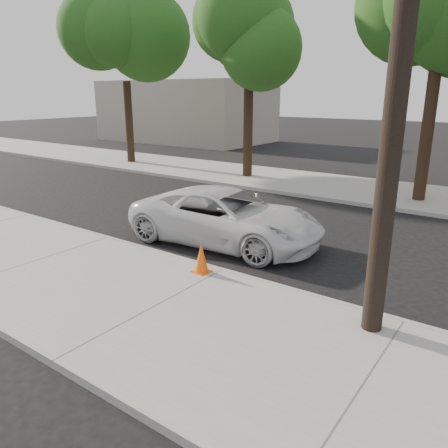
# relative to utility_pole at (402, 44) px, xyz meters

# --- Properties ---
(ground) EXTENTS (120.00, 120.00, 0.00)m
(ground) POSITION_rel_utility_pole_xyz_m (-3.60, 2.70, -4.70)
(ground) COLOR black
(ground) RESTS_ON ground
(near_sidewalk) EXTENTS (90.00, 4.40, 0.15)m
(near_sidewalk) POSITION_rel_utility_pole_xyz_m (-3.60, -1.60, -4.62)
(near_sidewalk) COLOR gray
(near_sidewalk) RESTS_ON ground
(far_sidewalk) EXTENTS (90.00, 5.00, 0.15)m
(far_sidewalk) POSITION_rel_utility_pole_xyz_m (-3.60, 11.20, -4.62)
(far_sidewalk) COLOR gray
(far_sidewalk) RESTS_ON ground
(curb_near) EXTENTS (90.00, 0.12, 0.16)m
(curb_near) POSITION_rel_utility_pole_xyz_m (-3.60, 0.60, -4.62)
(curb_near) COLOR #9E9B93
(curb_near) RESTS_ON ground
(building_far) EXTENTS (14.00, 8.00, 5.00)m
(building_far) POSITION_rel_utility_pole_xyz_m (-23.60, 22.70, -2.20)
(building_far) COLOR gray
(building_far) RESTS_ON ground
(utility_pole) EXTENTS (1.40, 0.34, 9.00)m
(utility_pole) POSITION_rel_utility_pole_xyz_m (0.00, 0.00, 0.00)
(utility_pole) COLOR black
(utility_pole) RESTS_ON near_sidewalk
(tree_a) EXTENTS (4.65, 4.50, 9.00)m
(tree_a) POSITION_rel_utility_pole_xyz_m (-17.40, 10.55, 1.83)
(tree_a) COLOR black
(tree_a) RESTS_ON far_sidewalk
(tree_b) EXTENTS (4.34, 4.20, 8.45)m
(tree_b) POSITION_rel_utility_pole_xyz_m (-9.41, 10.76, 1.45)
(tree_b) COLOR black
(tree_b) RESTS_ON far_sidewalk
(police_cruiser) EXTENTS (5.60, 2.92, 1.51)m
(police_cruiser) POSITION_rel_utility_pole_xyz_m (-4.87, 2.49, -3.95)
(police_cruiser) COLOR silver
(police_cruiser) RESTS_ON ground
(traffic_cone) EXTENTS (0.39, 0.39, 0.70)m
(traffic_cone) POSITION_rel_utility_pole_xyz_m (-3.91, 0.20, -4.21)
(traffic_cone) COLOR #EF570C
(traffic_cone) RESTS_ON near_sidewalk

